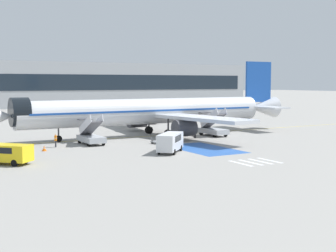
{
  "coord_description": "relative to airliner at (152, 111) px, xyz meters",
  "views": [
    {
      "loc": [
        -30.05,
        -59.77,
        7.71
      ],
      "look_at": [
        1.83,
        -2.48,
        1.56
      ],
      "focal_mm": 50.0,
      "sensor_mm": 36.0,
      "label": 1
    }
  ],
  "objects": [
    {
      "name": "boarding_stairs_forward",
      "position": [
        -10.83,
        -4.52,
        -2.57
      ],
      "size": [
        2.27,
        5.26,
        3.88
      ],
      "rotation": [
        0.0,
        0.0,
        0.02
      ],
      "color": "#ADB2BA",
      "rests_on": "ground_plane"
    },
    {
      "name": "terminal_building",
      "position": [
        11.33,
        85.38,
        3.42
      ],
      "size": [
        135.35,
        12.1,
        13.93
      ],
      "color": "#9EA3A8",
      "rests_on": "ground_plane"
    },
    {
      "name": "apron_walkway_bar_3",
      "position": [
        0.51,
        -24.58,
        -3.54
      ],
      "size": [
        0.44,
        3.6,
        0.01
      ],
      "primitive_type": "cube",
      "color": "silver",
      "rests_on": "ground_plane"
    },
    {
      "name": "service_van_1",
      "position": [
        -5.56,
        -15.27,
        -2.28
      ],
      "size": [
        4.75,
        4.82,
        2.11
      ],
      "rotation": [
        0.0,
        0.0,
        2.37
      ],
      "color": "silver",
      "rests_on": "ground_plane"
    },
    {
      "name": "service_van_0",
      "position": [
        -22.69,
        -14.07,
        -2.4
      ],
      "size": [
        4.8,
        4.82,
        1.88
      ],
      "rotation": [
        0.0,
        0.0,
        3.92
      ],
      "color": "yellow",
      "rests_on": "ground_plane"
    },
    {
      "name": "baggage_cart",
      "position": [
        -2.62,
        -7.83,
        -3.29
      ],
      "size": [
        2.96,
        2.3,
        0.87
      ],
      "rotation": [
        0.0,
        0.0,
        1.92
      ],
      "color": "gray",
      "rests_on": "ground_plane"
    },
    {
      "name": "ground_crew_0",
      "position": [
        -15.39,
        -4.92,
        -2.62
      ],
      "size": [
        0.41,
        0.49,
        1.62
      ],
      "rotation": [
        0.0,
        0.0,
        1.07
      ],
      "color": "#2D2D33",
      "rests_on": "ground_plane"
    },
    {
      "name": "ground_crew_1",
      "position": [
        4.21,
        -2.84,
        -2.54
      ],
      "size": [
        0.34,
        0.48,
        1.74
      ],
      "rotation": [
        0.0,
        0.0,
        1.86
      ],
      "color": "#191E38",
      "rests_on": "ground_plane"
    },
    {
      "name": "apron_walkway_bar_2",
      "position": [
        -0.69,
        -24.58,
        -3.54
      ],
      "size": [
        0.44,
        3.6,
        0.01
      ],
      "primitive_type": "cube",
      "color": "silver",
      "rests_on": "ground_plane"
    },
    {
      "name": "apron_walkway_bar_0",
      "position": [
        -3.09,
        -24.58,
        -3.54
      ],
      "size": [
        0.44,
        3.6,
        0.01
      ],
      "primitive_type": "cube",
      "color": "silver",
      "rests_on": "ground_plane"
    },
    {
      "name": "fuel_tanker",
      "position": [
        8.84,
        20.63,
        -1.89
      ],
      "size": [
        3.45,
        9.52,
        3.3
      ],
      "rotation": [
        0.0,
        0.0,
        -0.1
      ],
      "color": "#38383D",
      "rests_on": "ground_plane"
    },
    {
      "name": "apron_walkway_bar_1",
      "position": [
        -1.89,
        -24.58,
        -3.54
      ],
      "size": [
        0.44,
        3.6,
        0.01
      ],
      "primitive_type": "cube",
      "color": "silver",
      "rests_on": "ground_plane"
    },
    {
      "name": "traffic_cone_0",
      "position": [
        -17.38,
        -7.34,
        -3.25
      ],
      "size": [
        0.53,
        0.53,
        0.59
      ],
      "color": "orange",
      "rests_on": "ground_plane"
    },
    {
      "name": "ground_plane",
      "position": [
        -0.47,
        0.15,
        -3.54
      ],
      "size": [
        600.0,
        600.0,
        0.0
      ],
      "primitive_type": "plane",
      "color": "gray"
    },
    {
      "name": "apron_leadline_yellow",
      "position": [
        -0.69,
        -0.01,
        -3.54
      ],
      "size": [
        81.14,
        1.43,
        0.01
      ],
      "primitive_type": "cube",
      "rotation": [
        0.0,
        0.0,
        1.59
      ],
      "color": "gold",
      "rests_on": "ground_plane"
    },
    {
      "name": "airliner",
      "position": [
        0.0,
        0.0,
        0.0
      ],
      "size": [
        46.61,
        33.97,
        11.05
      ],
      "rotation": [
        0.0,
        0.0,
        1.59
      ],
      "color": "silver",
      "rests_on": "ground_plane"
    },
    {
      "name": "boarding_stairs_aft",
      "position": [
        7.73,
        -4.24,
        -2.54
      ],
      "size": [
        2.27,
        5.26,
        4.13
      ],
      "rotation": [
        0.0,
        0.0,
        0.02
      ],
      "color": "#ADB2BA",
      "rests_on": "ground_plane"
    },
    {
      "name": "ground_crew_2",
      "position": [
        3.96,
        -5.34,
        -2.45
      ],
      "size": [
        0.47,
        0.47,
        1.88
      ],
      "rotation": [
        0.0,
        0.0,
        5.51
      ],
      "color": "black",
      "rests_on": "ground_plane"
    },
    {
      "name": "apron_stand_patch_blue",
      "position": [
        -0.69,
        -14.64,
        -3.54
      ],
      "size": [
        5.67,
        10.32,
        0.01
      ],
      "primitive_type": "cube",
      "color": "#2856A8",
      "rests_on": "ground_plane"
    }
  ]
}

